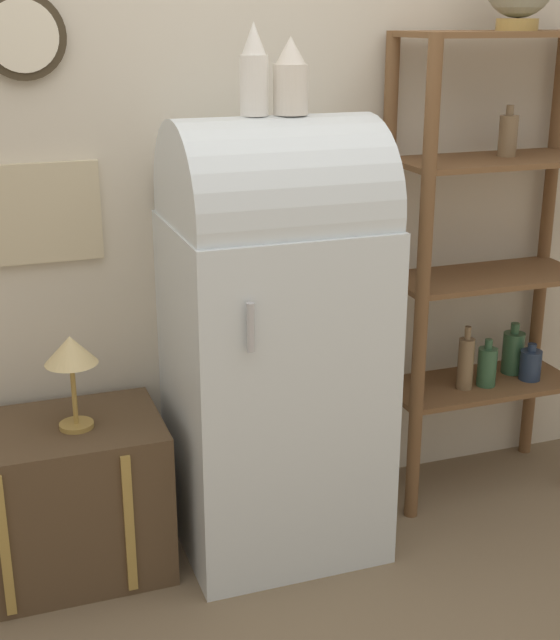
% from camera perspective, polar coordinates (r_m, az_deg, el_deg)
% --- Properties ---
extents(ground_plane, '(12.00, 12.00, 0.00)m').
position_cam_1_polar(ground_plane, '(3.13, 1.19, -15.85)').
color(ground_plane, '#7A664C').
extents(wall_back, '(7.00, 0.09, 2.70)m').
position_cam_1_polar(wall_back, '(3.14, -2.48, 10.98)').
color(wall_back, beige).
rests_on(wall_back, ground_plane).
extents(refrigerator, '(0.67, 0.64, 1.49)m').
position_cam_1_polar(refrigerator, '(2.98, -0.39, -0.84)').
color(refrigerator, silver).
rests_on(refrigerator, ground_plane).
extents(suitcase_trunk, '(0.69, 0.46, 0.53)m').
position_cam_1_polar(suitcase_trunk, '(3.09, -13.91, -11.10)').
color(suitcase_trunk, brown).
rests_on(suitcase_trunk, ground_plane).
extents(shelf_unit, '(0.76, 0.35, 1.73)m').
position_cam_1_polar(shelf_unit, '(3.40, 13.36, 4.06)').
color(shelf_unit, brown).
rests_on(shelf_unit, ground_plane).
extents(vase_left, '(0.09, 0.09, 0.28)m').
position_cam_1_polar(vase_left, '(2.80, -1.68, 15.56)').
color(vase_left, white).
rests_on(vase_left, refrigerator).
extents(vase_center, '(0.11, 0.11, 0.23)m').
position_cam_1_polar(vase_center, '(2.82, 0.68, 15.20)').
color(vase_center, silver).
rests_on(vase_center, refrigerator).
extents(desk_lamp, '(0.17, 0.17, 0.31)m').
position_cam_1_polar(desk_lamp, '(2.85, -13.23, -2.26)').
color(desk_lamp, '#AD8942').
rests_on(desk_lamp, suitcase_trunk).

